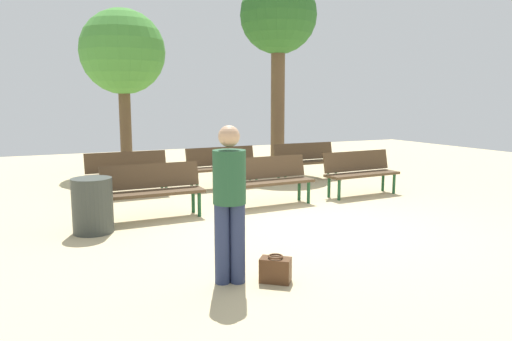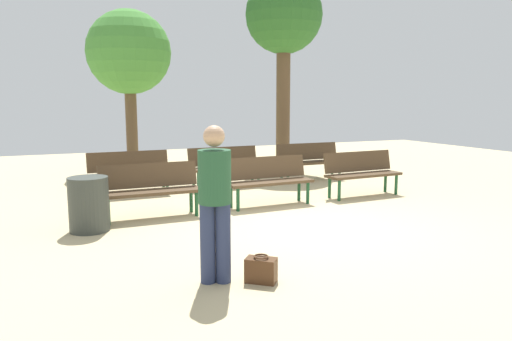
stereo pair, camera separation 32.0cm
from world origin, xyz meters
The scene contains 12 objects.
ground_plane centered at (0.00, 0.00, 0.00)m, with size 24.00×24.00×0.00m, color #CCB789.
bench_r0_c0 centered at (-2.17, 1.53, 0.50)m, with size 1.60×0.49×0.87m.
bench_r0_c1 centered at (-0.02, 1.59, 0.50)m, with size 1.62×0.53×0.87m.
bench_r0_c2 centered at (2.05, 1.63, 0.50)m, with size 1.62×0.55×0.87m.
bench_r1_c0 centered at (-2.20, 3.52, 0.50)m, with size 1.60×0.50×0.87m.
bench_r1_c1 centered at (-0.13, 3.61, 0.50)m, with size 1.62×0.55×0.87m.
bench_r1_c2 centered at (2.03, 3.68, 0.50)m, with size 1.60×0.49×0.87m.
tree_0 centered at (-1.58, 7.04, 3.11)m, with size 2.21×2.21×4.26m.
tree_1 centered at (2.34, 5.72, 4.04)m, with size 2.08×2.08×5.21m.
visitor_with_backpack centered at (-2.08, -1.53, 0.94)m, with size 0.47×0.59×1.65m.
handbag centered at (-1.66, -1.76, 0.13)m, with size 0.36×0.34×0.29m.
trash_bin centered at (-3.15, 1.05, 0.40)m, with size 0.57×0.57×0.80m, color #383D38.
Camera 1 is at (-3.90, -5.99, 1.90)m, focal length 33.36 mm.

